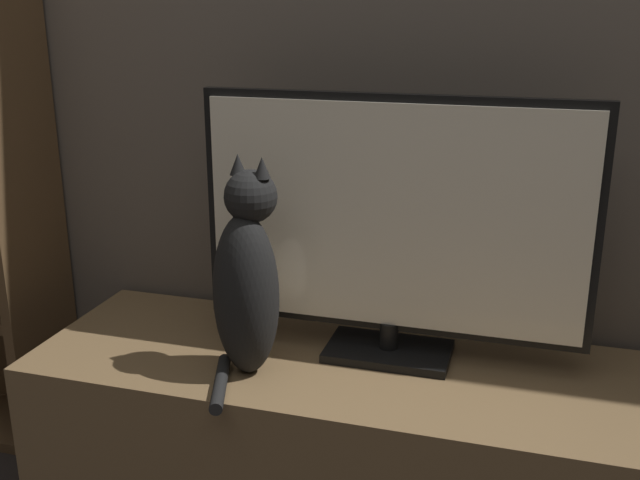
{
  "coord_description": "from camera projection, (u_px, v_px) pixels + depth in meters",
  "views": [
    {
      "loc": [
        0.34,
        -0.58,
        1.22
      ],
      "look_at": [
        -0.1,
        0.9,
        0.73
      ],
      "focal_mm": 42.0,
      "sensor_mm": 36.0,
      "label": 1
    }
  ],
  "objects": [
    {
      "name": "tv_stand",
      "position": [
        364.0,
        446.0,
        1.78
      ],
      "size": [
        1.56,
        0.51,
        0.43
      ],
      "color": "brown",
      "rests_on": "ground_plane"
    },
    {
      "name": "tv",
      "position": [
        393.0,
        226.0,
        1.66
      ],
      "size": [
        0.88,
        0.17,
        0.61
      ],
      "color": "black",
      "rests_on": "tv_stand"
    },
    {
      "name": "cat",
      "position": [
        247.0,
        281.0,
        1.62
      ],
      "size": [
        0.18,
        0.3,
        0.49
      ],
      "rotation": [
        0.0,
        0.0,
        -0.28
      ],
      "color": "black",
      "rests_on": "tv_stand"
    }
  ]
}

